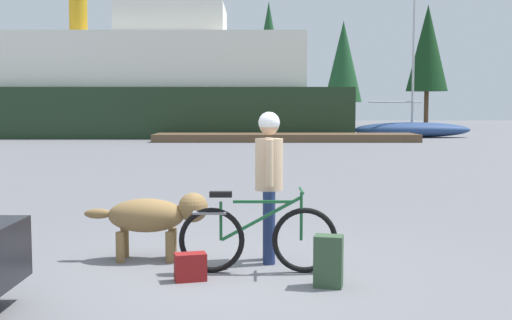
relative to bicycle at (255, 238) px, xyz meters
The scene contains 13 objects.
ground_plane 0.47m from the bicycle, 169.32° to the right, with size 160.00×160.00×0.00m, color slate.
bicycle is the anchor object (origin of this frame).
person_cyclist 0.84m from the bicycle, 74.30° to the left, with size 0.32×0.53×1.74m.
dog 1.35m from the bicycle, 153.86° to the left, with size 1.45×0.46×0.79m.
backpack 0.90m from the bicycle, 37.40° to the right, with size 0.28×0.20×0.52m, color #334C33.
handbag_pannier 0.80m from the bicycle, 155.20° to the right, with size 0.32×0.18×0.29m, color maroon.
dock_pier 26.82m from the bicycle, 86.72° to the left, with size 13.70×2.85×0.40m, color brown.
ferry_boat 34.05m from the bicycle, 103.01° to the left, with size 26.56×8.76×8.51m.
sailboat_moored 32.36m from the bicycle, 73.44° to the left, with size 6.92×1.94×8.44m.
pine_tree_far_left 52.97m from the bicycle, 102.11° to the left, with size 3.16×3.16×10.74m.
pine_tree_center 53.70m from the bicycle, 88.74° to the left, with size 3.07×3.07×11.57m.
pine_tree_far_right 55.31m from the bicycle, 73.30° to the left, with size 3.80×3.80×11.19m.
pine_tree_mid_back 57.26m from the bicycle, 81.38° to the left, with size 3.69×3.69×10.22m.
Camera 1 is at (0.26, -6.74, 1.79)m, focal length 44.85 mm.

